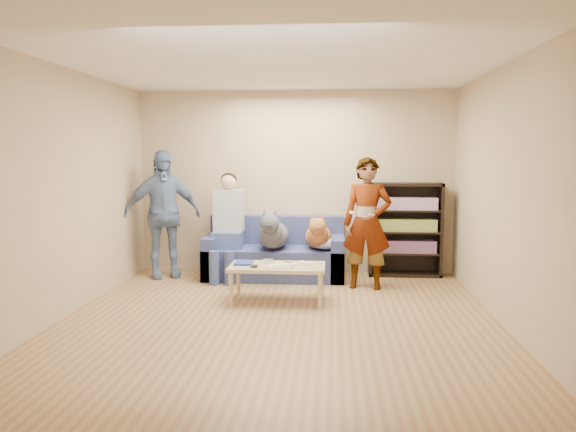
# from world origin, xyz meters

# --- Properties ---
(ground) EXTENTS (5.00, 5.00, 0.00)m
(ground) POSITION_xyz_m (0.00, 0.00, 0.00)
(ground) COLOR olive
(ground) RESTS_ON ground
(ceiling) EXTENTS (5.00, 5.00, 0.00)m
(ceiling) POSITION_xyz_m (0.00, 0.00, 2.60)
(ceiling) COLOR white
(ceiling) RESTS_ON ground
(wall_back) EXTENTS (4.50, 0.00, 4.50)m
(wall_back) POSITION_xyz_m (0.00, 2.50, 1.30)
(wall_back) COLOR tan
(wall_back) RESTS_ON ground
(wall_front) EXTENTS (4.50, 0.00, 4.50)m
(wall_front) POSITION_xyz_m (0.00, -2.50, 1.30)
(wall_front) COLOR tan
(wall_front) RESTS_ON ground
(wall_left) EXTENTS (0.00, 5.00, 5.00)m
(wall_left) POSITION_xyz_m (-2.25, 0.00, 1.30)
(wall_left) COLOR tan
(wall_left) RESTS_ON ground
(wall_right) EXTENTS (0.00, 5.00, 5.00)m
(wall_right) POSITION_xyz_m (2.25, 0.00, 1.30)
(wall_right) COLOR tan
(wall_right) RESTS_ON ground
(blanket) EXTENTS (0.42, 0.36, 0.15)m
(blanket) POSITION_xyz_m (0.46, 1.90, 0.50)
(blanket) COLOR #B1B1B6
(blanket) RESTS_ON sofa
(person_standing_right) EXTENTS (0.66, 0.48, 1.66)m
(person_standing_right) POSITION_xyz_m (0.98, 1.53, 0.83)
(person_standing_right) COLOR gray
(person_standing_right) RESTS_ON ground
(person_standing_left) EXTENTS (1.11, 0.83, 1.76)m
(person_standing_left) POSITION_xyz_m (-1.80, 1.97, 0.88)
(person_standing_left) COLOR #6C8FAD
(person_standing_left) RESTS_ON ground
(held_controller) EXTENTS (0.06, 0.12, 0.03)m
(held_controller) POSITION_xyz_m (0.78, 1.33, 0.99)
(held_controller) COLOR white
(held_controller) RESTS_ON person_standing_right
(notebook_blue) EXTENTS (0.20, 0.26, 0.03)m
(notebook_blue) POSITION_xyz_m (-0.49, 0.86, 0.43)
(notebook_blue) COLOR navy
(notebook_blue) RESTS_ON coffee_table
(papers) EXTENTS (0.26, 0.20, 0.02)m
(papers) POSITION_xyz_m (-0.04, 0.71, 0.43)
(papers) COLOR silver
(papers) RESTS_ON coffee_table
(magazine) EXTENTS (0.22, 0.17, 0.01)m
(magazine) POSITION_xyz_m (-0.01, 0.73, 0.44)
(magazine) COLOR #B9AD94
(magazine) RESTS_ON coffee_table
(camera_silver) EXTENTS (0.11, 0.06, 0.05)m
(camera_silver) POSITION_xyz_m (-0.21, 0.93, 0.45)
(camera_silver) COLOR silver
(camera_silver) RESTS_ON coffee_table
(controller_a) EXTENTS (0.04, 0.13, 0.03)m
(controller_a) POSITION_xyz_m (0.19, 0.91, 0.43)
(controller_a) COLOR silver
(controller_a) RESTS_ON coffee_table
(controller_b) EXTENTS (0.09, 0.06, 0.03)m
(controller_b) POSITION_xyz_m (0.27, 0.83, 0.43)
(controller_b) COLOR silver
(controller_b) RESTS_ON coffee_table
(headphone_cup_a) EXTENTS (0.07, 0.07, 0.02)m
(headphone_cup_a) POSITION_xyz_m (0.11, 0.79, 0.43)
(headphone_cup_a) COLOR white
(headphone_cup_a) RESTS_ON coffee_table
(headphone_cup_b) EXTENTS (0.07, 0.07, 0.02)m
(headphone_cup_b) POSITION_xyz_m (0.11, 0.87, 0.43)
(headphone_cup_b) COLOR silver
(headphone_cup_b) RESTS_ON coffee_table
(pen_orange) EXTENTS (0.13, 0.06, 0.01)m
(pen_orange) POSITION_xyz_m (-0.11, 0.65, 0.42)
(pen_orange) COLOR orange
(pen_orange) RESTS_ON coffee_table
(pen_black) EXTENTS (0.13, 0.08, 0.01)m
(pen_black) POSITION_xyz_m (0.03, 0.99, 0.42)
(pen_black) COLOR black
(pen_black) RESTS_ON coffee_table
(wallet) EXTENTS (0.07, 0.12, 0.02)m
(wallet) POSITION_xyz_m (-0.34, 0.69, 0.43)
(wallet) COLOR black
(wallet) RESTS_ON coffee_table
(sofa) EXTENTS (1.90, 0.85, 0.82)m
(sofa) POSITION_xyz_m (-0.25, 2.10, 0.28)
(sofa) COLOR #515B93
(sofa) RESTS_ON ground
(person_seated) EXTENTS (0.40, 0.73, 1.47)m
(person_seated) POSITION_xyz_m (-0.89, 1.97, 0.77)
(person_seated) COLOR #455B99
(person_seated) RESTS_ON sofa
(dog_gray) EXTENTS (0.41, 1.25, 0.59)m
(dog_gray) POSITION_xyz_m (-0.26, 1.87, 0.64)
(dog_gray) COLOR #50515B
(dog_gray) RESTS_ON sofa
(dog_tan) EXTENTS (0.36, 1.14, 0.52)m
(dog_tan) POSITION_xyz_m (0.35, 1.96, 0.61)
(dog_tan) COLOR #C6653C
(dog_tan) RESTS_ON sofa
(coffee_table) EXTENTS (1.10, 0.60, 0.42)m
(coffee_table) POSITION_xyz_m (-0.09, 0.81, 0.37)
(coffee_table) COLOR tan
(coffee_table) RESTS_ON ground
(bookshelf) EXTENTS (1.00, 0.34, 1.30)m
(bookshelf) POSITION_xyz_m (1.55, 2.33, 0.68)
(bookshelf) COLOR black
(bookshelf) RESTS_ON ground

